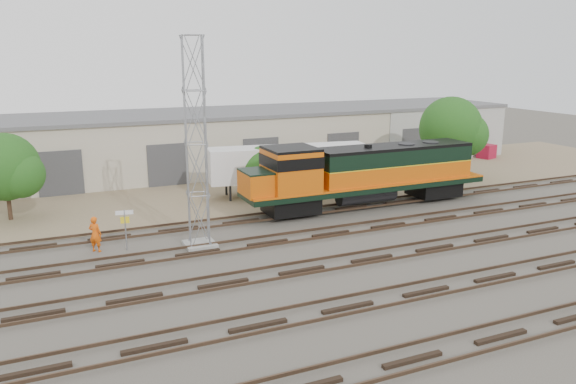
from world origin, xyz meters
name	(u,v)px	position (x,y,z in m)	size (l,w,h in m)	color
ground	(343,243)	(0.00, 0.00, 0.00)	(140.00, 140.00, 0.00)	#47423A
dirt_strip	(251,186)	(0.00, 15.00, 0.01)	(80.00, 16.00, 0.02)	#726047
tracks	(372,258)	(0.00, -3.00, 0.08)	(80.00, 20.40, 0.28)	black
warehouse	(221,140)	(0.04, 22.98, 2.65)	(58.40, 10.40, 5.30)	#B7AE99
locomotive	(363,173)	(4.87, 6.00, 2.45)	(17.84, 3.13, 4.29)	black
signal_tower	(196,148)	(-7.56, 2.71, 5.49)	(1.66, 1.66, 11.29)	gray
sign_post	(125,222)	(-11.36, 3.64, 1.59)	(0.93, 0.18, 2.28)	gray
worker	(95,234)	(-12.89, 4.10, 0.98)	(0.72, 0.47, 1.96)	#E3540C
semi_trailer	(292,164)	(1.99, 11.43, 2.31)	(12.18, 4.16, 3.68)	white
dumpster_blue	(389,158)	(14.96, 17.82, 0.75)	(1.60, 1.50, 1.50)	navy
dumpster_red	(487,151)	(26.17, 17.05, 0.70)	(1.50, 1.40, 1.40)	maroon
tree_west	(9,169)	(-17.11, 12.36, 3.35)	(4.50, 4.28, 5.60)	#382619
tree_mid	(270,175)	(0.07, 11.25, 1.71)	(4.32, 4.11, 4.11)	#382619
tree_east	(455,129)	(16.37, 10.59, 4.24)	(5.41, 5.15, 6.96)	#382619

